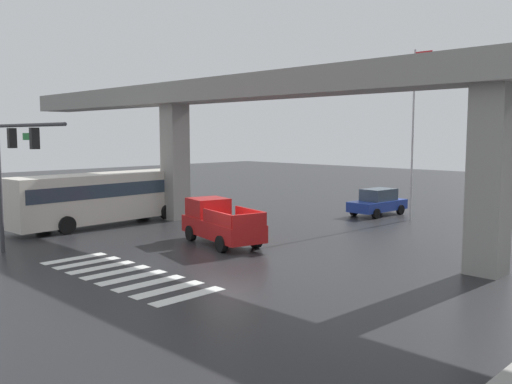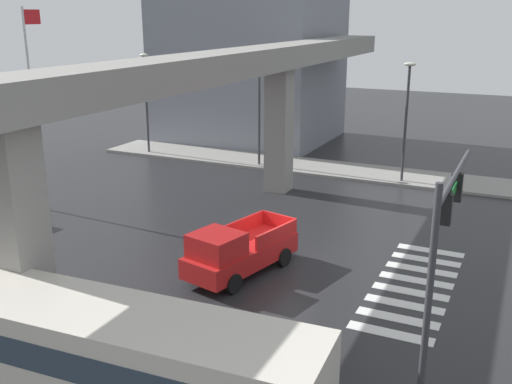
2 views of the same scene
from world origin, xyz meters
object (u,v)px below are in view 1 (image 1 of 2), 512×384
object	(u,v)px
traffic_signal_mast	(14,155)
pickup_truck	(219,223)
city_bus	(102,195)
flagpole	(414,123)
sedan_blue	(378,202)

from	to	relation	value
traffic_signal_mast	pickup_truck	bearing A→B (deg)	64.80
city_bus	traffic_signal_mast	distance (m)	9.04
traffic_signal_mast	flagpole	xyz separation A→B (m)	(6.90, 21.07, 1.54)
pickup_truck	traffic_signal_mast	bearing A→B (deg)	-115.20
traffic_signal_mast	flagpole	distance (m)	22.22
city_bus	flagpole	bearing A→B (deg)	49.59
city_bus	sedan_blue	distance (m)	17.31
city_bus	pickup_truck	bearing A→B (deg)	7.20
sedan_blue	flagpole	xyz separation A→B (m)	(2.68, -0.44, 5.08)
pickup_truck	city_bus	bearing A→B (deg)	-172.80
sedan_blue	traffic_signal_mast	size ratio (longest dim) A/B	0.68
city_bus	sedan_blue	bearing A→B (deg)	57.32
sedan_blue	flagpole	bearing A→B (deg)	-9.32
traffic_signal_mast	flagpole	size ratio (longest dim) A/B	0.63
city_bus	sedan_blue	size ratio (longest dim) A/B	2.48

